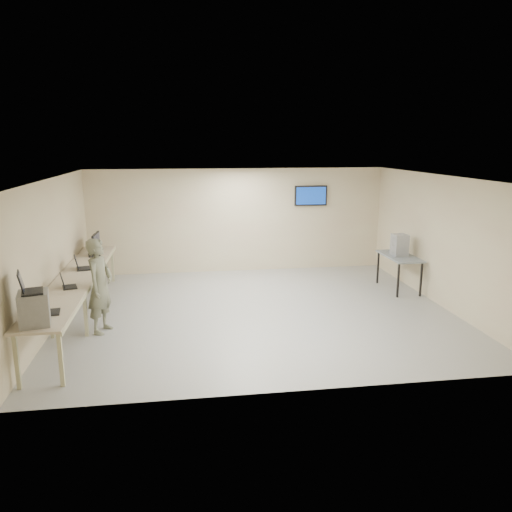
{
  "coord_description": "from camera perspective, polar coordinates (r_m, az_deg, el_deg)",
  "views": [
    {
      "loc": [
        -1.5,
        -9.86,
        3.47
      ],
      "look_at": [
        0.0,
        0.2,
        1.15
      ],
      "focal_mm": 35.0,
      "sensor_mm": 36.0,
      "label": 1
    }
  ],
  "objects": [
    {
      "name": "storage_bins",
      "position": [
        12.3,
        16.09,
        1.22
      ],
      "size": [
        0.32,
        0.36,
        0.51
      ],
      "color": "#A3A5AB",
      "rests_on": "side_table"
    },
    {
      "name": "laptop_1",
      "position": [
        9.66,
        -20.83,
        -3.02
      ],
      "size": [
        0.35,
        0.38,
        0.26
      ],
      "rotation": [
        0.0,
        0.0,
        0.27
      ],
      "color": "black",
      "rests_on": "workbench"
    },
    {
      "name": "equipment_box",
      "position": [
        7.87,
        -24.03,
        -5.5
      ],
      "size": [
        0.5,
        0.54,
        0.48
      ],
      "primitive_type": "cube",
      "rotation": [
        0.0,
        0.0,
        0.22
      ],
      "color": "gray",
      "rests_on": "workbench"
    },
    {
      "name": "laptop_0",
      "position": [
        8.36,
        -22.71,
        -5.6
      ],
      "size": [
        0.32,
        0.37,
        0.26
      ],
      "rotation": [
        0.0,
        0.0,
        0.17
      ],
      "color": "black",
      "rests_on": "workbench"
    },
    {
      "name": "workbench",
      "position": [
        10.42,
        -19.76,
        -2.62
      ],
      "size": [
        0.76,
        6.0,
        0.9
      ],
      "color": "#BFB79F",
      "rests_on": "ground"
    },
    {
      "name": "room",
      "position": [
        10.24,
        0.3,
        1.25
      ],
      "size": [
        8.01,
        7.01,
        2.81
      ],
      "color": "#AAA89E",
      "rests_on": "ground"
    },
    {
      "name": "soldier",
      "position": [
        9.64,
        -17.39,
        -3.28
      ],
      "size": [
        0.61,
        0.75,
        1.78
      ],
      "primitive_type": "imported",
      "rotation": [
        0.0,
        0.0,
        1.25
      ],
      "color": "#5E634A",
      "rests_on": "ground"
    },
    {
      "name": "laptop_on_box",
      "position": [
        7.8,
        -24.67,
        -3.26
      ],
      "size": [
        0.41,
        0.45,
        0.31
      ],
      "rotation": [
        0.0,
        0.0,
        0.26
      ],
      "color": "black",
      "rests_on": "equipment_box"
    },
    {
      "name": "laptop_3",
      "position": [
        12.19,
        -18.28,
        0.37
      ],
      "size": [
        0.37,
        0.42,
        0.29
      ],
      "rotation": [
        0.0,
        0.0,
        0.22
      ],
      "color": "black",
      "rests_on": "workbench"
    },
    {
      "name": "laptop_2",
      "position": [
        10.97,
        -19.43,
        -1.06
      ],
      "size": [
        0.37,
        0.41,
        0.28
      ],
      "rotation": [
        0.0,
        0.0,
        0.22
      ],
      "color": "black",
      "rests_on": "workbench"
    },
    {
      "name": "monitor_far",
      "position": [
        12.93,
        -17.68,
        1.9
      ],
      "size": [
        0.19,
        0.42,
        0.41
      ],
      "color": "black",
      "rests_on": "workbench"
    },
    {
      "name": "monitor_near",
      "position": [
        12.51,
        -17.99,
        1.56
      ],
      "size": [
        0.19,
        0.43,
        0.43
      ],
      "color": "black",
      "rests_on": "workbench"
    },
    {
      "name": "side_table",
      "position": [
        12.38,
        16.08,
        -0.28
      ],
      "size": [
        0.65,
        1.4,
        0.84
      ],
      "color": "slate",
      "rests_on": "ground"
    }
  ]
}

